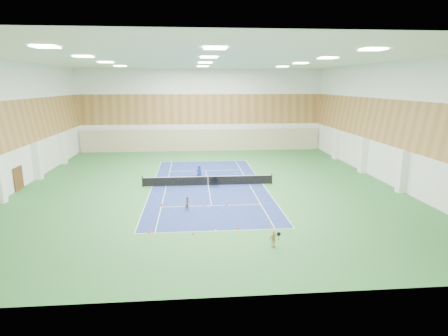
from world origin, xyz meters
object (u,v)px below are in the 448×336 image
object	(u,v)px
coach	(199,173)
child_court	(188,204)
child_apron	(273,239)
ball_cart	(215,182)
tennis_net	(208,180)

from	to	relation	value
coach	child_court	distance (m)	9.01
child_apron	ball_cart	bearing A→B (deg)	78.91
child_apron	ball_cart	world-z (taller)	child_apron
child_apron	tennis_net	bearing A→B (deg)	80.79
ball_cart	child_apron	bearing A→B (deg)	-59.09
ball_cart	tennis_net	bearing A→B (deg)	156.04
coach	child_court	xyz separation A→B (m)	(-1.07, -8.94, -0.28)
coach	ball_cart	world-z (taller)	coach
coach	ball_cart	bearing A→B (deg)	101.63
coach	child_court	bearing A→B (deg)	60.15
tennis_net	coach	bearing A→B (deg)	119.07
coach	ball_cart	distance (m)	2.62
child_apron	child_court	bearing A→B (deg)	103.72
tennis_net	ball_cart	bearing A→B (deg)	-43.97
child_court	ball_cart	distance (m)	7.27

